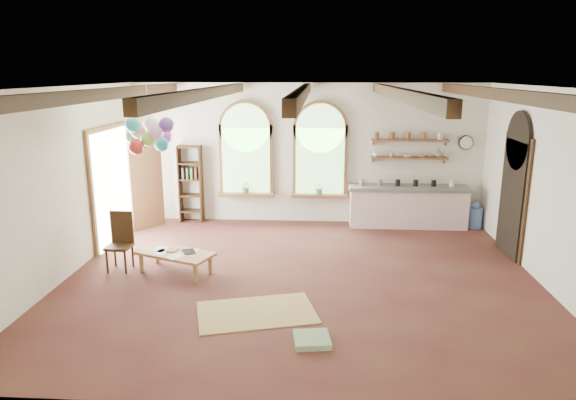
# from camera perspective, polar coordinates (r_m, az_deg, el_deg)

# --- Properties ---
(floor) EXTENTS (8.00, 8.00, 0.00)m
(floor) POSITION_cam_1_polar(r_m,az_deg,el_deg) (8.88, 1.44, -8.69)
(floor) COLOR #552F23
(floor) RESTS_ON ground
(ceiling_beams) EXTENTS (6.20, 6.80, 0.18)m
(ceiling_beams) POSITION_cam_1_polar(r_m,az_deg,el_deg) (8.19, 1.57, 11.74)
(ceiling_beams) COLOR #3B2812
(ceiling_beams) RESTS_ON ceiling
(window_left) EXTENTS (1.30, 0.28, 2.20)m
(window_left) POSITION_cam_1_polar(r_m,az_deg,el_deg) (11.87, -4.68, 5.29)
(window_left) COLOR brown
(window_left) RESTS_ON floor
(window_right) EXTENTS (1.30, 0.28, 2.20)m
(window_right) POSITION_cam_1_polar(r_m,az_deg,el_deg) (11.75, 3.59, 5.22)
(window_right) COLOR brown
(window_right) RESTS_ON floor
(left_doorway) EXTENTS (0.10, 1.90, 2.50)m
(left_doorway) POSITION_cam_1_polar(r_m,az_deg,el_deg) (11.08, -19.02, 1.40)
(left_doorway) COLOR brown
(left_doorway) RESTS_ON floor
(right_doorway) EXTENTS (0.10, 1.30, 2.40)m
(right_doorway) POSITION_cam_1_polar(r_m,az_deg,el_deg) (10.61, 23.65, 0.16)
(right_doorway) COLOR black
(right_doorway) RESTS_ON floor
(kitchen_counter) EXTENTS (2.68, 0.62, 0.94)m
(kitchen_counter) POSITION_cam_1_polar(r_m,az_deg,el_deg) (11.93, 13.15, -0.67)
(kitchen_counter) COLOR beige
(kitchen_counter) RESTS_ON floor
(wall_shelf_lower) EXTENTS (1.70, 0.24, 0.04)m
(wall_shelf_lower) POSITION_cam_1_polar(r_m,az_deg,el_deg) (11.89, 13.30, 4.57)
(wall_shelf_lower) COLOR brown
(wall_shelf_lower) RESTS_ON wall_back
(wall_shelf_upper) EXTENTS (1.70, 0.24, 0.04)m
(wall_shelf_upper) POSITION_cam_1_polar(r_m,az_deg,el_deg) (11.83, 13.41, 6.48)
(wall_shelf_upper) COLOR brown
(wall_shelf_upper) RESTS_ON wall_back
(wall_clock) EXTENTS (0.32, 0.04, 0.32)m
(wall_clock) POSITION_cam_1_polar(r_m,az_deg,el_deg) (12.18, 19.18, 6.06)
(wall_clock) COLOR black
(wall_clock) RESTS_ON wall_back
(bookshelf) EXTENTS (0.53, 0.32, 1.80)m
(bookshelf) POSITION_cam_1_polar(r_m,az_deg,el_deg) (12.15, -10.77, 1.78)
(bookshelf) COLOR #3B2812
(bookshelf) RESTS_ON floor
(coffee_table) EXTENTS (1.47, 1.07, 0.38)m
(coffee_table) POSITION_cam_1_polar(r_m,az_deg,el_deg) (9.20, -12.43, -5.94)
(coffee_table) COLOR tan
(coffee_table) RESTS_ON floor
(side_chair) EXTENTS (0.42, 0.42, 1.03)m
(side_chair) POSITION_cam_1_polar(r_m,az_deg,el_deg) (9.63, -18.15, -5.65)
(side_chair) COLOR #3B2812
(side_chair) RESTS_ON floor
(floor_mat) EXTENTS (1.91, 1.46, 0.02)m
(floor_mat) POSITION_cam_1_polar(r_m,az_deg,el_deg) (7.70, -3.52, -12.35)
(floor_mat) COLOR tan
(floor_mat) RESTS_ON floor
(floor_cushion) EXTENTS (0.52, 0.52, 0.08)m
(floor_cushion) POSITION_cam_1_polar(r_m,az_deg,el_deg) (6.93, 2.68, -15.23)
(floor_cushion) COLOR #80A16F
(floor_cushion) RESTS_ON floor
(water_jug_a) EXTENTS (0.34, 0.34, 0.65)m
(water_jug_a) POSITION_cam_1_polar(r_m,az_deg,el_deg) (12.22, 18.40, -1.62)
(water_jug_a) COLOR #557BB7
(water_jug_a) RESTS_ON floor
(water_jug_b) EXTENTS (0.31, 0.31, 0.60)m
(water_jug_b) POSITION_cam_1_polar(r_m,az_deg,el_deg) (12.33, 20.08, -1.72)
(water_jug_b) COLOR #557BB7
(water_jug_b) RESTS_ON floor
(balloon_cluster) EXTENTS (0.98, 0.98, 1.16)m
(balloon_cluster) POSITION_cam_1_polar(r_m,az_deg,el_deg) (9.54, -15.15, 7.07)
(balloon_cluster) COLOR silver
(balloon_cluster) RESTS_ON floor
(table_book) EXTENTS (0.18, 0.24, 0.02)m
(table_book) POSITION_cam_1_polar(r_m,az_deg,el_deg) (9.30, -13.20, -5.41)
(table_book) COLOR olive
(table_book) RESTS_ON coffee_table
(tablet) EXTENTS (0.30, 0.34, 0.01)m
(tablet) POSITION_cam_1_polar(r_m,az_deg,el_deg) (9.15, -10.96, -5.64)
(tablet) COLOR black
(tablet) RESTS_ON coffee_table
(potted_plant_left) EXTENTS (0.27, 0.23, 0.30)m
(potted_plant_left) POSITION_cam_1_polar(r_m,az_deg,el_deg) (11.91, -4.68, 1.49)
(potted_plant_left) COLOR #598C4C
(potted_plant_left) RESTS_ON window_left
(potted_plant_right) EXTENTS (0.27, 0.23, 0.30)m
(potted_plant_right) POSITION_cam_1_polar(r_m,az_deg,el_deg) (11.79, 3.53, 1.38)
(potted_plant_right) COLOR #598C4C
(potted_plant_right) RESTS_ON window_right
(shelf_cup_a) EXTENTS (0.12, 0.10, 0.10)m
(shelf_cup_a) POSITION_cam_1_polar(r_m,az_deg,el_deg) (11.77, 9.71, 4.99)
(shelf_cup_a) COLOR white
(shelf_cup_a) RESTS_ON wall_shelf_lower
(shelf_cup_b) EXTENTS (0.10, 0.10, 0.09)m
(shelf_cup_b) POSITION_cam_1_polar(r_m,az_deg,el_deg) (11.81, 11.40, 4.94)
(shelf_cup_b) COLOR beige
(shelf_cup_b) RESTS_ON wall_shelf_lower
(shelf_bowl_a) EXTENTS (0.22, 0.22, 0.05)m
(shelf_bowl_a) POSITION_cam_1_polar(r_m,az_deg,el_deg) (11.87, 13.07, 4.80)
(shelf_bowl_a) COLOR beige
(shelf_bowl_a) RESTS_ON wall_shelf_lower
(shelf_bowl_b) EXTENTS (0.20, 0.20, 0.06)m
(shelf_bowl_b) POSITION_cam_1_polar(r_m,az_deg,el_deg) (11.93, 14.74, 4.77)
(shelf_bowl_b) COLOR #8C664C
(shelf_bowl_b) RESTS_ON wall_shelf_lower
(shelf_vase) EXTENTS (0.18, 0.18, 0.19)m
(shelf_vase) POSITION_cam_1_polar(r_m,az_deg,el_deg) (12.00, 16.40, 5.02)
(shelf_vase) COLOR slate
(shelf_vase) RESTS_ON wall_shelf_lower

